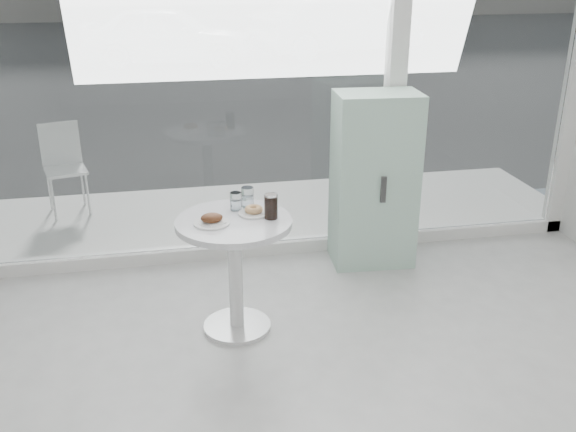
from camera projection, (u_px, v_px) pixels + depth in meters
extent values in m
cube|color=white|center=(281.00, 246.00, 5.28)|extent=(5.00, 0.12, 0.10)
cube|color=white|center=(396.00, 64.00, 4.89)|extent=(0.14, 0.14, 3.00)
cube|color=white|center=(175.00, 85.00, 4.63)|extent=(3.21, 0.02, 2.60)
cube|color=white|center=(489.00, 74.00, 5.07)|extent=(1.41, 0.02, 2.60)
cylinder|color=silver|center=(237.00, 326.00, 4.20)|extent=(0.44, 0.44, 0.03)
cylinder|color=silver|center=(236.00, 278.00, 4.07)|extent=(0.09, 0.09, 0.70)
cylinder|color=white|center=(234.00, 223.00, 3.93)|extent=(0.72, 0.72, 0.04)
cube|color=silver|center=(266.00, 213.00, 6.02)|extent=(5.60, 1.60, 0.05)
cube|color=#343434|center=(192.00, 47.00, 17.11)|extent=(40.00, 24.00, 0.00)
cube|color=#A4D1BA|center=(374.00, 180.00, 4.91)|extent=(0.65, 0.45, 1.35)
cube|color=#333333|center=(383.00, 190.00, 4.71)|extent=(0.04, 0.02, 0.20)
cylinder|color=silver|center=(53.00, 199.00, 5.72)|extent=(0.02, 0.02, 0.40)
cylinder|color=silver|center=(88.00, 194.00, 5.84)|extent=(0.02, 0.02, 0.40)
cylinder|color=silver|center=(49.00, 189.00, 5.97)|extent=(0.02, 0.02, 0.40)
cylinder|color=silver|center=(83.00, 185.00, 6.09)|extent=(0.02, 0.02, 0.40)
cube|color=silver|center=(66.00, 170.00, 5.83)|extent=(0.43, 0.43, 0.03)
cube|color=silver|center=(60.00, 143.00, 5.89)|extent=(0.35, 0.11, 0.40)
imported|color=white|center=(168.00, 35.00, 14.15)|extent=(3.97, 2.17, 1.28)
imported|color=#B0B3B8|center=(337.00, 26.00, 15.47)|extent=(4.49, 2.72, 1.40)
cylinder|color=silver|center=(212.00, 223.00, 3.85)|extent=(0.22, 0.22, 0.01)
cube|color=white|center=(215.00, 222.00, 3.84)|extent=(0.13, 0.13, 0.00)
ellipsoid|color=#371D0F|center=(212.00, 218.00, 3.84)|extent=(0.13, 0.11, 0.06)
ellipsoid|color=#371D0F|center=(217.00, 217.00, 3.87)|extent=(0.07, 0.06, 0.04)
cylinder|color=silver|center=(254.00, 213.00, 4.00)|extent=(0.20, 0.20, 0.01)
torus|color=tan|center=(254.00, 209.00, 3.99)|extent=(0.11, 0.11, 0.04)
cylinder|color=white|center=(236.00, 201.00, 4.05)|extent=(0.07, 0.07, 0.12)
cylinder|color=white|center=(236.00, 205.00, 4.06)|extent=(0.06, 0.06, 0.06)
cylinder|color=white|center=(248.00, 197.00, 4.10)|extent=(0.08, 0.08, 0.13)
cylinder|color=white|center=(248.00, 201.00, 4.11)|extent=(0.07, 0.07, 0.07)
cylinder|color=white|center=(271.00, 206.00, 3.91)|extent=(0.08, 0.08, 0.16)
cylinder|color=black|center=(271.00, 207.00, 3.91)|extent=(0.07, 0.07, 0.14)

